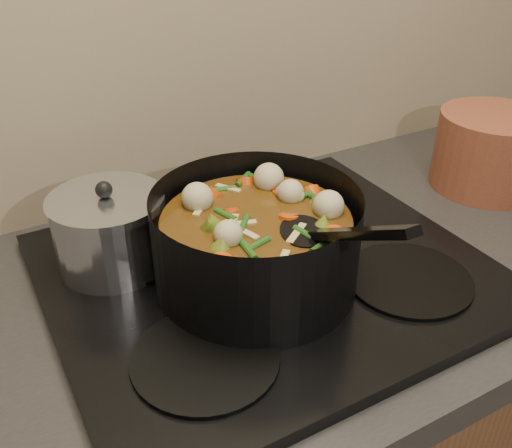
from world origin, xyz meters
TOP-DOWN VIEW (x-y plane):
  - stovetop at (0.00, 1.93)m, footprint 0.62×0.54m
  - stockpot at (-0.03, 1.90)m, footprint 0.33×0.41m
  - saucepan at (-0.19, 2.05)m, footprint 0.17×0.17m
  - terracotta_crock at (0.52, 1.98)m, footprint 0.23×0.23m

SIDE VIEW (x-z plane):
  - stovetop at x=0.00m, z-range 0.91..0.93m
  - terracotta_crock at x=0.52m, z-range 0.91..1.05m
  - saucepan at x=-0.19m, z-range 0.92..1.05m
  - stockpot at x=-0.03m, z-range 0.89..1.10m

